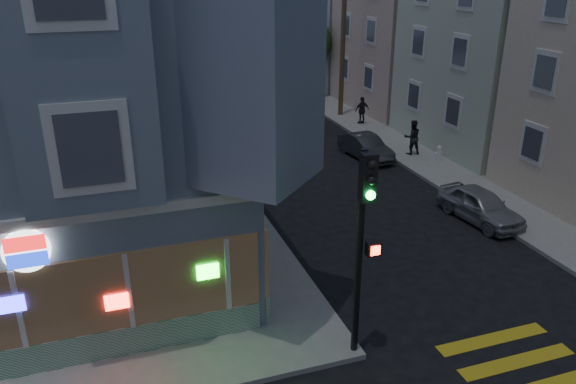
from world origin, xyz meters
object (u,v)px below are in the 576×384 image
utility_pole (343,40)px  traffic_signal (364,223)px  pedestrian_a (412,137)px  parked_car_b (366,147)px  parked_car_d (290,97)px  parked_car_a (480,205)px  parked_car_c (298,117)px  fire_hydrant (439,152)px  pedestrian_b (362,110)px  street_tree_near (310,42)px  street_tree_far (276,30)px

utility_pole → traffic_signal: bearing=-112.8°
pedestrian_a → parked_car_b: bearing=-4.9°
pedestrian_a → parked_car_d: size_ratio=0.37×
traffic_signal → parked_car_a: bearing=39.4°
parked_car_b → parked_car_c: bearing=94.7°
parked_car_c → traffic_signal: (-5.78, -20.36, 3.08)m
parked_car_a → fire_hydrant: size_ratio=5.25×
pedestrian_a → traffic_signal: (-9.34, -13.35, 2.70)m
pedestrian_b → parked_car_c: 3.86m
pedestrian_a → fire_hydrant: pedestrian_a is taller
street_tree_near → traffic_signal: 29.37m
pedestrian_b → parked_car_c: bearing=-20.6°
utility_pole → parked_car_d: utility_pole is taller
fire_hydrant → street_tree_far: bearing=91.9°
utility_pole → parked_car_d: size_ratio=1.91×
utility_pole → street_tree_far: bearing=89.2°
parked_car_a → pedestrian_b: bearing=77.1°
pedestrian_b → fire_hydrant: 7.31m
parked_car_c → fire_hydrant: parked_car_c is taller
street_tree_far → parked_car_c: 16.22m
street_tree_near → pedestrian_b: street_tree_near is taller
utility_pole → fire_hydrant: size_ratio=12.74×
pedestrian_b → parked_car_b: bearing=59.5°
pedestrian_a → parked_car_d: (-2.28, 12.22, -0.37)m
pedestrian_b → utility_pole: bearing=-88.6°
pedestrian_b → pedestrian_a: bearing=81.9°
utility_pole → parked_car_c: utility_pole is taller
pedestrian_b → parked_car_d: pedestrian_b is taller
street_tree_far → parked_car_a: size_ratio=1.43×
traffic_signal → fire_hydrant: 16.18m
pedestrian_b → parked_car_a: bearing=76.7°
parked_car_c → fire_hydrant: bearing=-60.1°
parked_car_b → parked_car_d: parked_car_d is taller
parked_car_b → utility_pole: bearing=68.6°
street_tree_far → parked_car_c: (-3.60, -15.47, -3.29)m
utility_pole → parked_car_a: utility_pole is taller
street_tree_near → pedestrian_b: bearing=-89.1°
fire_hydrant → parked_car_a: bearing=-109.8°
parked_car_c → traffic_signal: 21.39m
utility_pole → pedestrian_b: (0.33, -2.41, -3.84)m
utility_pole → street_tree_near: 6.06m
pedestrian_b → parked_car_d: (-2.45, 6.14, -0.30)m
street_tree_near → pedestrian_a: (-0.03, -14.49, -2.91)m
parked_car_d → utility_pole: bearing=-63.7°
parked_car_a → traffic_signal: 10.25m
street_tree_far → parked_car_d: 11.03m
parked_car_b → traffic_signal: traffic_signal is taller
street_tree_far → parked_car_b: bearing=-96.1°
street_tree_near → traffic_signal: street_tree_near is taller
utility_pole → street_tree_far: 14.03m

